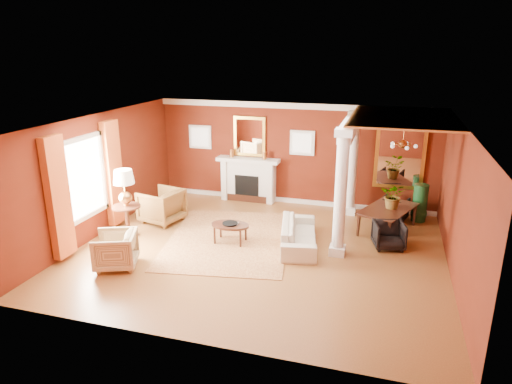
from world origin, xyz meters
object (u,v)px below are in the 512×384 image
(sofa, at_px, (299,230))
(armchair_stripe, at_px, (115,248))
(dining_table, at_px, (389,213))
(armchair_leopard, at_px, (161,204))
(coffee_table, at_px, (230,226))
(side_table, at_px, (125,191))

(sofa, height_order, armchair_stripe, armchair_stripe)
(armchair_stripe, relative_size, dining_table, 0.49)
(armchair_leopard, xyz_separation_m, coffee_table, (2.16, -0.75, -0.07))
(armchair_stripe, relative_size, side_table, 0.51)
(armchair_leopard, distance_m, coffee_table, 2.28)
(coffee_table, bearing_deg, side_table, -172.30)
(sofa, distance_m, side_table, 4.18)
(armchair_leopard, bearing_deg, sofa, 95.84)
(side_table, relative_size, dining_table, 0.97)
(sofa, xyz_separation_m, dining_table, (1.95, 1.50, 0.09))
(armchair_stripe, distance_m, side_table, 1.79)
(armchair_leopard, xyz_separation_m, armchair_stripe, (0.30, -2.60, -0.06))
(armchair_leopard, xyz_separation_m, side_table, (-0.34, -1.08, 0.65))
(armchair_stripe, relative_size, coffee_table, 0.93)
(sofa, relative_size, dining_table, 1.16)
(sofa, relative_size, coffee_table, 2.19)
(armchair_leopard, bearing_deg, coffee_table, 84.06)
(sofa, xyz_separation_m, coffee_table, (-1.57, -0.27, 0.03))
(armchair_leopard, height_order, coffee_table, armchair_leopard)
(armchair_stripe, height_order, coffee_table, armchair_stripe)
(armchair_leopard, height_order, dining_table, armchair_leopard)
(sofa, xyz_separation_m, armchair_leopard, (-3.73, 0.48, 0.10))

